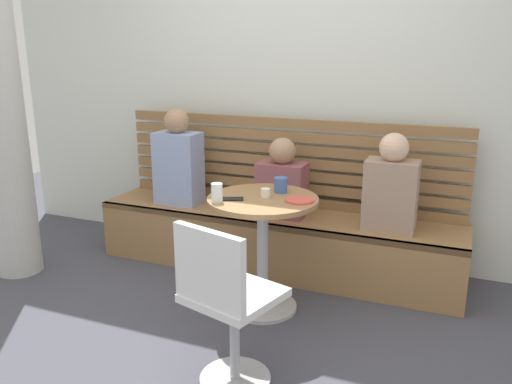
# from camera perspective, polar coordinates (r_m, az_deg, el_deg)

# --- Properties ---
(ground) EXTENTS (8.00, 8.00, 0.00)m
(ground) POSITION_cam_1_polar(r_m,az_deg,el_deg) (3.03, -6.24, -16.88)
(ground) COLOR #42424C
(back_wall) EXTENTS (5.20, 0.10, 2.90)m
(back_wall) POSITION_cam_1_polar(r_m,az_deg,el_deg) (4.07, 4.39, 13.16)
(back_wall) COLOR silver
(back_wall) RESTS_ON ground
(booth_bench) EXTENTS (2.70, 0.52, 0.44)m
(booth_bench) POSITION_cam_1_polar(r_m,az_deg,el_deg) (3.91, 2.02, -5.38)
(booth_bench) COLOR olive
(booth_bench) RESTS_ON ground
(booth_backrest) EXTENTS (2.65, 0.04, 0.67)m
(booth_backrest) POSITION_cam_1_polar(r_m,az_deg,el_deg) (3.97, 3.30, 3.32)
(booth_backrest) COLOR olive
(booth_backrest) RESTS_ON booth_bench
(cafe_table) EXTENTS (0.68, 0.68, 0.74)m
(cafe_table) POSITION_cam_1_polar(r_m,az_deg,el_deg) (3.23, 0.73, -4.38)
(cafe_table) COLOR #ADADB2
(cafe_table) RESTS_ON ground
(white_chair) EXTENTS (0.49, 0.49, 0.85)m
(white_chair) POSITION_cam_1_polar(r_m,az_deg,el_deg) (2.52, -3.35, -11.79)
(white_chair) COLOR #ADADB2
(white_chair) RESTS_ON ground
(person_adult) EXTENTS (0.34, 0.22, 0.73)m
(person_adult) POSITION_cam_1_polar(r_m,az_deg,el_deg) (4.05, -8.48, 3.29)
(person_adult) COLOR #8C9EC6
(person_adult) RESTS_ON booth_bench
(person_child_left) EXTENTS (0.34, 0.22, 0.57)m
(person_child_left) POSITION_cam_1_polar(r_m,az_deg,el_deg) (3.73, 2.86, 1.08)
(person_child_left) COLOR brown
(person_child_left) RESTS_ON booth_bench
(person_child_middle) EXTENTS (0.34, 0.22, 0.65)m
(person_child_middle) POSITION_cam_1_polar(r_m,az_deg,el_deg) (3.54, 14.54, 0.45)
(person_child_middle) COLOR #9E7F6B
(person_child_middle) RESTS_ON booth_bench
(cup_mug_blue) EXTENTS (0.08, 0.08, 0.09)m
(cup_mug_blue) POSITION_cam_1_polar(r_m,az_deg,el_deg) (3.27, 2.73, 0.78)
(cup_mug_blue) COLOR #3D5B9E
(cup_mug_blue) RESTS_ON cafe_table
(cup_espresso_small) EXTENTS (0.06, 0.06, 0.05)m
(cup_espresso_small) POSITION_cam_1_polar(r_m,az_deg,el_deg) (3.16, 1.04, -0.10)
(cup_espresso_small) COLOR silver
(cup_espresso_small) RESTS_ON cafe_table
(cup_water_clear) EXTENTS (0.07, 0.07, 0.11)m
(cup_water_clear) POSITION_cam_1_polar(r_m,az_deg,el_deg) (3.07, -4.29, -0.06)
(cup_water_clear) COLOR white
(cup_water_clear) RESTS_ON cafe_table
(plate_small) EXTENTS (0.17, 0.17, 0.01)m
(plate_small) POSITION_cam_1_polar(r_m,az_deg,el_deg) (3.10, 4.77, -0.90)
(plate_small) COLOR #DB4C42
(plate_small) RESTS_ON cafe_table
(phone_on_table) EXTENTS (0.16, 0.12, 0.01)m
(phone_on_table) POSITION_cam_1_polar(r_m,az_deg,el_deg) (3.12, -2.69, -0.76)
(phone_on_table) COLOR black
(phone_on_table) RESTS_ON cafe_table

